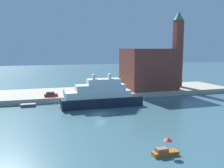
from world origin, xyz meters
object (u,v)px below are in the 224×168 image
object	(u,v)px
parked_car	(51,95)
person_figure	(64,93)
small_motorboat	(165,150)
harbor_building	(148,69)
work_barge	(28,105)
bell_tower	(178,47)
mooring_bollard	(88,94)
large_yacht	(101,96)

from	to	relation	value
parked_car	person_figure	distance (m)	4.27
small_motorboat	harbor_building	xyz separation A→B (m)	(22.12, 52.74, 8.03)
work_barge	parked_car	world-z (taller)	parked_car
bell_tower	parked_car	bearing A→B (deg)	-170.59
work_barge	mooring_bollard	xyz separation A→B (m)	(17.82, 3.51, 1.51)
large_yacht	mooring_bollard	bearing A→B (deg)	99.13
work_barge	harbor_building	distance (m)	44.36
small_motorboat	harbor_building	bearing A→B (deg)	67.25
parked_car	bell_tower	bearing A→B (deg)	9.41
work_barge	parked_car	size ratio (longest dim) A/B	0.99
large_yacht	mooring_bollard	xyz separation A→B (m)	(-1.59, 9.92, -1.25)
harbor_building	person_figure	world-z (taller)	harbor_building
small_motorboat	mooring_bollard	distance (m)	45.23
large_yacht	person_figure	distance (m)	15.41
mooring_bollard	harbor_building	bearing A→B (deg)	17.33
small_motorboat	harbor_building	size ratio (longest dim) A/B	0.24
large_yacht	small_motorboat	xyz separation A→B (m)	(0.58, -35.24, -2.33)
parked_car	harbor_building	bearing A→B (deg)	9.12
harbor_building	large_yacht	bearing A→B (deg)	-142.37
small_motorboat	harbor_building	distance (m)	57.75
person_figure	small_motorboat	bearing A→B (deg)	-79.15
small_motorboat	bell_tower	distance (m)	67.54
work_barge	parked_car	distance (m)	8.74
harbor_building	parked_car	world-z (taller)	harbor_building
harbor_building	parked_car	size ratio (longest dim) A/B	4.24
large_yacht	parked_car	xyz separation A→B (m)	(-12.77, 11.80, -1.00)
harbor_building	person_figure	distance (m)	32.32
work_barge	harbor_building	xyz separation A→B (m)	(42.11, 11.09, 8.45)
large_yacht	harbor_building	xyz separation A→B (m)	(22.70, 17.50, 5.70)
small_motorboat	person_figure	size ratio (longest dim) A/B	2.28
person_figure	mooring_bollard	distance (m)	7.59
bell_tower	parked_car	world-z (taller)	bell_tower
bell_tower	parked_car	xyz separation A→B (m)	(-48.90, -8.10, -14.69)
work_barge	bell_tower	bearing A→B (deg)	13.66
bell_tower	large_yacht	bearing A→B (deg)	-151.15
work_barge	person_figure	xyz separation A→B (m)	(10.80, 6.35, 2.01)
work_barge	harbor_building	size ratio (longest dim) A/B	0.23
work_barge	small_motorboat	bearing A→B (deg)	-64.36
small_motorboat	work_barge	xyz separation A→B (m)	(-20.00, 41.65, -0.42)
small_motorboat	person_figure	world-z (taller)	person_figure
parked_car	person_figure	xyz separation A→B (m)	(4.15, 0.95, 0.26)
person_figure	mooring_bollard	xyz separation A→B (m)	(7.02, -2.83, -0.51)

